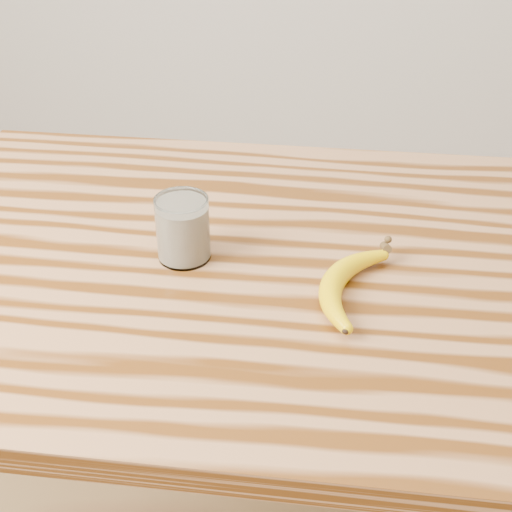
# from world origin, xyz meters

# --- Properties ---
(table) EXTENTS (1.20, 0.80, 0.90)m
(table) POSITION_xyz_m (0.00, 0.00, 0.77)
(table) COLOR #9E6B42
(table) RESTS_ON ground
(smoothie_glass) EXTENTS (0.08, 0.08, 0.10)m
(smoothie_glass) POSITION_xyz_m (-0.13, -0.01, 0.95)
(smoothie_glass) COLOR white
(smoothie_glass) RESTS_ON table
(banana) EXTENTS (0.17, 0.29, 0.03)m
(banana) POSITION_xyz_m (0.09, -0.07, 0.92)
(banana) COLOR #E5B701
(banana) RESTS_ON table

